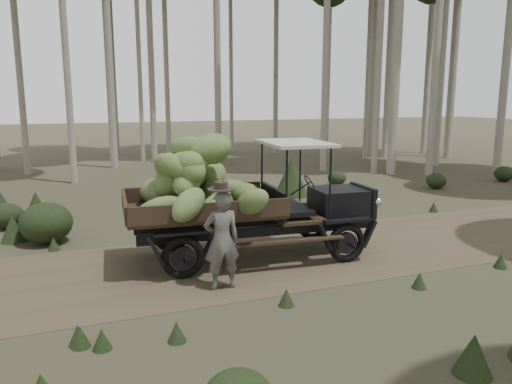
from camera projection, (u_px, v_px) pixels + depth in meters
ground at (333, 249)px, 11.16m from camera, size 120.00×120.00×0.00m
dirt_track at (333, 249)px, 11.16m from camera, size 70.00×4.00×0.01m
banana_truck at (218, 186)px, 10.13m from camera, size 5.47×2.72×2.70m
farmer at (222, 239)px, 8.73m from camera, size 0.65×0.48×1.93m
undergrowth at (423, 252)px, 9.33m from camera, size 23.04×22.43×1.34m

